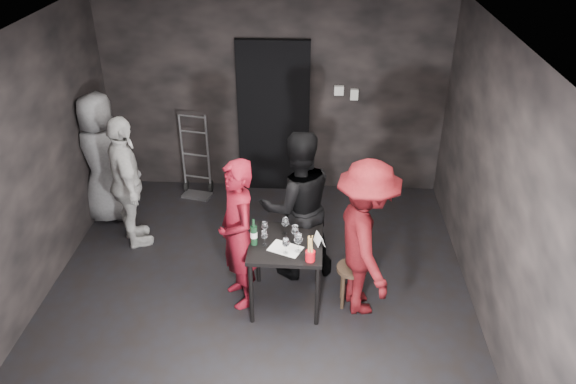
# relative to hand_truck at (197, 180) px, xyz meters

# --- Properties ---
(floor) EXTENTS (4.50, 5.00, 0.02)m
(floor) POSITION_rel_hand_truck_xyz_m (1.05, -2.20, -0.21)
(floor) COLOR black
(floor) RESTS_ON ground
(ceiling) EXTENTS (4.50, 5.00, 0.02)m
(ceiling) POSITION_rel_hand_truck_xyz_m (1.05, -2.20, 2.49)
(ceiling) COLOR silver
(ceiling) RESTS_ON ground
(wall_back) EXTENTS (4.50, 0.04, 2.70)m
(wall_back) POSITION_rel_hand_truck_xyz_m (1.05, 0.30, 1.14)
(wall_back) COLOR black
(wall_back) RESTS_ON ground
(wall_left) EXTENTS (0.04, 5.00, 2.70)m
(wall_left) POSITION_rel_hand_truck_xyz_m (-1.20, -2.20, 1.14)
(wall_left) COLOR black
(wall_left) RESTS_ON ground
(wall_right) EXTENTS (0.04, 5.00, 2.70)m
(wall_right) POSITION_rel_hand_truck_xyz_m (3.30, -2.20, 1.14)
(wall_right) COLOR black
(wall_right) RESTS_ON ground
(doorway) EXTENTS (0.95, 0.10, 2.10)m
(doorway) POSITION_rel_hand_truck_xyz_m (1.05, 0.24, 0.84)
(doorway) COLOR black
(doorway) RESTS_ON ground
(wallbox_upper) EXTENTS (0.12, 0.06, 0.12)m
(wallbox_upper) POSITION_rel_hand_truck_xyz_m (1.90, 0.25, 1.24)
(wallbox_upper) COLOR #B7B7B2
(wallbox_upper) RESTS_ON wall_back
(wallbox_lower) EXTENTS (0.10, 0.06, 0.14)m
(wallbox_lower) POSITION_rel_hand_truck_xyz_m (2.10, 0.25, 1.19)
(wallbox_lower) COLOR #B7B7B2
(wallbox_lower) RESTS_ON wall_back
(hand_truck) EXTENTS (0.39, 0.33, 1.16)m
(hand_truck) POSITION_rel_hand_truck_xyz_m (0.00, 0.00, 0.00)
(hand_truck) COLOR #B2B2B7
(hand_truck) RESTS_ON floor
(tasting_table) EXTENTS (0.72, 0.72, 0.75)m
(tasting_table) POSITION_rel_hand_truck_xyz_m (1.35, -2.19, 0.44)
(tasting_table) COLOR black
(tasting_table) RESTS_ON floor
(stool) EXTENTS (0.31, 0.31, 0.47)m
(stool) POSITION_rel_hand_truck_xyz_m (2.02, -2.18, 0.15)
(stool) COLOR black
(stool) RESTS_ON floor
(server_red) EXTENTS (0.65, 0.75, 1.73)m
(server_red) POSITION_rel_hand_truck_xyz_m (0.88, -2.16, 0.65)
(server_red) COLOR maroon
(server_red) RESTS_ON floor
(woman_black) EXTENTS (1.03, 0.76, 1.91)m
(woman_black) POSITION_rel_hand_truck_xyz_m (1.45, -1.64, 0.74)
(woman_black) COLOR black
(woman_black) RESTS_ON floor
(man_maroon) EXTENTS (0.79, 1.27, 1.83)m
(man_maroon) POSITION_rel_hand_truck_xyz_m (2.13, -2.20, 0.70)
(man_maroon) COLOR #4D0B0F
(man_maroon) RESTS_ON floor
(bystander_cream) EXTENTS (0.92, 1.13, 1.75)m
(bystander_cream) POSITION_rel_hand_truck_xyz_m (-0.52, -1.20, 0.66)
(bystander_cream) COLOR silver
(bystander_cream) RESTS_ON floor
(bystander_grey) EXTENTS (0.94, 0.54, 1.88)m
(bystander_grey) POSITION_rel_hand_truck_xyz_m (-0.99, -0.66, 0.73)
(bystander_grey) COLOR slate
(bystander_grey) RESTS_ON floor
(tasting_mat) EXTENTS (0.36, 0.31, 0.00)m
(tasting_mat) POSITION_rel_hand_truck_xyz_m (1.36, -2.29, 0.54)
(tasting_mat) COLOR white
(tasting_mat) RESTS_ON tasting_table
(wine_glass_a) EXTENTS (0.09, 0.09, 0.18)m
(wine_glass_a) POSITION_rel_hand_truck_xyz_m (1.15, -2.24, 0.63)
(wine_glass_a) COLOR white
(wine_glass_a) RESTS_ON tasting_table
(wine_glass_b) EXTENTS (0.08, 0.08, 0.18)m
(wine_glass_b) POSITION_rel_hand_truck_xyz_m (1.14, -2.09, 0.63)
(wine_glass_b) COLOR white
(wine_glass_b) RESTS_ON tasting_table
(wine_glass_c) EXTENTS (0.09, 0.09, 0.20)m
(wine_glass_c) POSITION_rel_hand_truck_xyz_m (1.34, -2.03, 0.64)
(wine_glass_c) COLOR white
(wine_glass_c) RESTS_ON tasting_table
(wine_glass_d) EXTENTS (0.09, 0.09, 0.19)m
(wine_glass_d) POSITION_rel_hand_truck_xyz_m (1.36, -2.37, 0.63)
(wine_glass_d) COLOR white
(wine_glass_d) RESTS_ON tasting_table
(wine_glass_e) EXTENTS (0.11, 0.11, 0.22)m
(wine_glass_e) POSITION_rel_hand_truck_xyz_m (1.48, -2.33, 0.65)
(wine_glass_e) COLOR white
(wine_glass_e) RESTS_ON tasting_table
(wine_glass_f) EXTENTS (0.09, 0.09, 0.21)m
(wine_glass_f) POSITION_rel_hand_truck_xyz_m (1.44, -2.17, 0.64)
(wine_glass_f) COLOR white
(wine_glass_f) RESTS_ON tasting_table
(wine_bottle) EXTENTS (0.07, 0.07, 0.28)m
(wine_bottle) POSITION_rel_hand_truck_xyz_m (1.04, -2.23, 0.64)
(wine_bottle) COLOR black
(wine_bottle) RESTS_ON tasting_table
(breadstick_cup) EXTENTS (0.09, 0.09, 0.28)m
(breadstick_cup) POSITION_rel_hand_truck_xyz_m (1.60, -2.46, 0.66)
(breadstick_cup) COLOR red
(breadstick_cup) RESTS_ON tasting_table
(reserved_card) EXTENTS (0.13, 0.16, 0.11)m
(reserved_card) POSITION_rel_hand_truck_xyz_m (1.66, -2.19, 0.59)
(reserved_card) COLOR white
(reserved_card) RESTS_ON tasting_table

